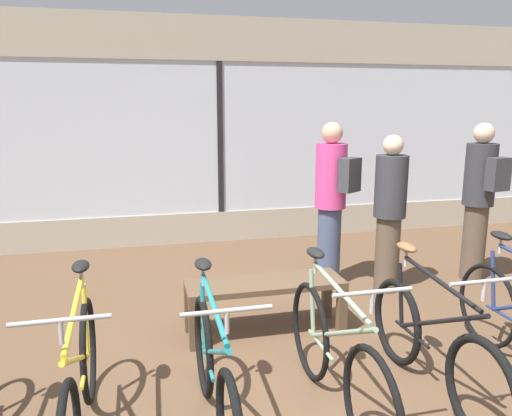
# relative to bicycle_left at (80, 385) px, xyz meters

# --- Properties ---
(ground_plane) EXTENTS (24.00, 24.00, 0.00)m
(ground_plane) POSITION_rel_bicycle_left_xyz_m (1.58, 0.15, -0.40)
(ground_plane) COLOR brown
(shop_back_wall) EXTENTS (12.00, 0.08, 3.20)m
(shop_back_wall) POSITION_rel_bicycle_left_xyz_m (1.58, 4.33, 1.24)
(shop_back_wall) COLOR #B2A893
(shop_back_wall) RESTS_ON ground_plane
(bicycle_left) EXTENTS (0.46, 1.79, 1.04)m
(bicycle_left) POSITION_rel_bicycle_left_xyz_m (0.00, 0.00, 0.00)
(bicycle_left) COLOR black
(bicycle_left) RESTS_ON ground_plane
(bicycle_center_left) EXTENTS (0.46, 1.72, 1.03)m
(bicycle_center_left) POSITION_rel_bicycle_left_xyz_m (0.78, -0.09, -0.01)
(bicycle_center_left) COLOR black
(bicycle_center_left) RESTS_ON ground_plane
(bicycle_center) EXTENTS (0.46, 1.73, 1.04)m
(bicycle_center) POSITION_rel_bicycle_left_xyz_m (1.58, -0.05, 0.00)
(bicycle_center) COLOR black
(bicycle_center) RESTS_ON ground_plane
(bicycle_center_right) EXTENTS (0.46, 1.68, 1.02)m
(bicycle_center_right) POSITION_rel_bicycle_left_xyz_m (2.32, -0.01, -0.03)
(bicycle_center_right) COLOR black
(bicycle_center_right) RESTS_ON ground_plane
(display_bench) EXTENTS (1.40, 0.44, 0.48)m
(display_bench) POSITION_rel_bicycle_left_xyz_m (1.44, 1.22, -0.01)
(display_bench) COLOR brown
(display_bench) RESTS_ON ground_plane
(customer_near_rack) EXTENTS (0.38, 0.38, 1.70)m
(customer_near_rack) POSITION_rel_bicycle_left_xyz_m (3.00, 1.90, 0.49)
(customer_near_rack) COLOR brown
(customer_near_rack) RESTS_ON ground_plane
(customer_by_window) EXTENTS (0.39, 0.52, 1.81)m
(customer_by_window) POSITION_rel_bicycle_left_xyz_m (4.16, 1.99, 0.58)
(customer_by_window) COLOR brown
(customer_by_window) RESTS_ON ground_plane
(customer_mid_floor) EXTENTS (0.50, 0.56, 1.82)m
(customer_mid_floor) POSITION_rel_bicycle_left_xyz_m (2.46, 2.23, 0.59)
(customer_mid_floor) COLOR #424C6B
(customer_mid_floor) RESTS_ON ground_plane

